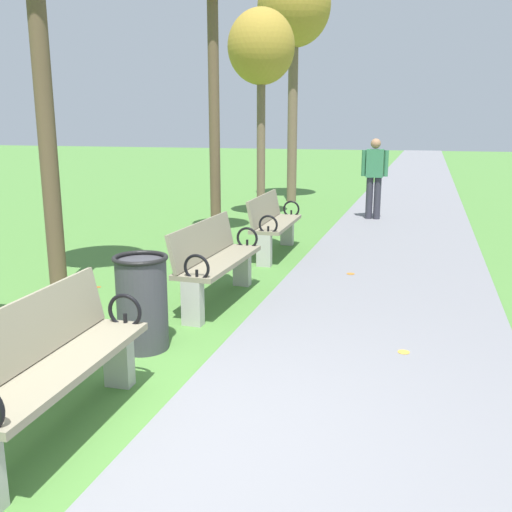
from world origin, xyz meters
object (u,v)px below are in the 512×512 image
at_px(trash_bin, 142,302).
at_px(park_bench_1, 53,364).
at_px(park_bench_2, 215,260).
at_px(park_bench_3, 273,223).
at_px(pedestrian_walking, 374,174).
at_px(tree_4, 261,50).
at_px(tree_5, 294,10).

bearing_deg(trash_bin, park_bench_1, -84.25).
distance_m(park_bench_1, park_bench_2, 2.88).
height_order(park_bench_3, pedestrian_walking, pedestrian_walking).
relative_size(tree_4, pedestrian_walking, 2.53).
xyz_separation_m(tree_4, pedestrian_walking, (2.22, 0.59, -2.39)).
xyz_separation_m(tree_4, tree_5, (-0.03, 2.91, 1.23)).
distance_m(park_bench_2, tree_4, 6.33).
distance_m(park_bench_3, pedestrian_walking, 3.86).
bearing_deg(park_bench_2, pedestrian_walking, 79.49).
height_order(park_bench_1, tree_4, tree_4).
relative_size(park_bench_2, trash_bin, 1.92).
relative_size(tree_4, tree_5, 0.73).
bearing_deg(tree_4, tree_5, 90.60).
distance_m(tree_5, pedestrian_walking, 4.86).
xyz_separation_m(park_bench_3, pedestrian_walking, (1.14, 3.66, 0.44)).
bearing_deg(pedestrian_walking, park_bench_3, -107.27).
height_order(park_bench_1, trash_bin, park_bench_1).
distance_m(park_bench_2, pedestrian_walking, 6.26).
bearing_deg(pedestrian_walking, trash_bin, -99.65).
distance_m(park_bench_3, trash_bin, 3.90).
bearing_deg(park_bench_3, trash_bin, -92.16).
xyz_separation_m(park_bench_1, park_bench_2, (-0.00, 2.88, 0.00)).
bearing_deg(park_bench_3, park_bench_1, -90.00).
height_order(park_bench_2, tree_5, tree_5).
height_order(park_bench_2, park_bench_3, same).
relative_size(pedestrian_walking, trash_bin, 1.93).
xyz_separation_m(park_bench_3, tree_5, (-1.11, 5.99, 4.07)).
relative_size(park_bench_1, trash_bin, 1.93).
distance_m(park_bench_3, tree_4, 4.32).
distance_m(park_bench_1, park_bench_3, 5.36).
height_order(tree_5, trash_bin, tree_5).
height_order(park_bench_2, tree_4, tree_4).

